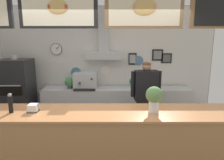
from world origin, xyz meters
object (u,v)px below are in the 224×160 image
Objects in this scene: espresso_machine at (85,81)px; shop_worker at (145,100)px; potted_thyme at (133,82)px; napkin_holder at (32,108)px; basil_vase at (153,98)px; pepper_grinder at (10,103)px; pizza_oven at (17,93)px; potted_rosemary at (69,82)px.

shop_worker is at bearing -36.18° from espresso_machine.
shop_worker is 6.60× the size of potted_thyme.
potted_thyme is 2.78m from napkin_holder.
basil_vase is at bearing -61.06° from espresso_machine.
pizza_oven is at bearing 113.27° from pepper_grinder.
espresso_machine is at bearing 78.24° from napkin_holder.
potted_thyme is at bearing 3.15° from espresso_machine.
basil_vase is 1.33× the size of pepper_grinder.
pepper_grinder is at bearing -108.45° from espresso_machine.
shop_worker is 4.50× the size of basil_vase.
napkin_holder reaches higher than potted_rosemary.
potted_thyme is (1.19, 0.07, -0.06)m from espresso_machine.
espresso_machine reaches higher than potted_thyme.
pepper_grinder is at bearing -179.84° from basil_vase.
napkin_holder is (-0.07, -2.17, 0.09)m from potted_rosemary.
espresso_machine is at bearing 118.94° from basil_vase.
potted_rosemary is at bearing 126.05° from basil_vase.
shop_worker reaches higher than basil_vase.
espresso_machine is 2.04× the size of pepper_grinder.
potted_thyme is at bearing 90.78° from basil_vase.
potted_rosemary is 2.18m from napkin_holder.
espresso_machine is 2.54m from basil_vase.
potted_thyme is (-0.13, 1.03, 0.15)m from shop_worker.
shop_worker is 1.97m from potted_rosemary.
pizza_oven is 4.68× the size of basil_vase.
basil_vase is (2.87, -2.10, 0.49)m from pizza_oven.
napkin_holder is at bearing -101.76° from espresso_machine.
pepper_grinder reaches higher than potted_thyme.
pepper_grinder is at bearing 27.43° from shop_worker.
potted_rosemary is 2.25m from pepper_grinder.
basil_vase is (1.23, -2.22, 0.21)m from espresso_machine.
pizza_oven reaches higher than espresso_machine.
potted_thyme is (2.84, 0.18, 0.22)m from pizza_oven.
potted_rosemary is at bearing -179.63° from espresso_machine.
potted_rosemary reaches higher than potted_thyme.
basil_vase is 2.46× the size of napkin_holder.
pepper_grinder is at bearing -99.09° from potted_rosemary.
pepper_grinder reaches higher than napkin_holder.
napkin_holder is at bearing 9.13° from pepper_grinder.
basil_vase is at bearing -36.20° from pizza_oven.
shop_worker reaches higher than potted_rosemary.
pizza_oven is 2.33m from pepper_grinder.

